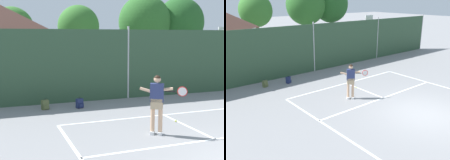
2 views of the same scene
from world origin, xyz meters
TOP-DOWN VIEW (x-y plane):
  - chainlink_fence at (-0.00, 9.00)m, footprint 26.09×0.09m
  - basketball_hoop at (6.89, 10.50)m, footprint 0.90×0.67m
  - treeline_backdrop at (2.16, 20.36)m, footprint 24.34×4.22m
  - tennis_player at (-1.41, 3.48)m, footprint 1.26×0.79m
  - tennis_ball at (-0.09, 4.50)m, footprint 0.07×0.07m
  - backpack_olive at (-4.16, 7.98)m, footprint 0.32×0.31m
  - backpack_navy at (-2.75, 7.76)m, footprint 0.33×0.32m

SIDE VIEW (x-z plane):
  - tennis_ball at x=-0.09m, z-range 0.00..0.07m
  - backpack_olive at x=-4.16m, z-range -0.04..0.42m
  - backpack_navy at x=-2.75m, z-range -0.04..0.42m
  - tennis_player at x=-1.41m, z-range 0.18..2.04m
  - chainlink_fence at x=0.00m, z-range -0.07..3.40m
  - basketball_hoop at x=6.89m, z-range 0.54..4.09m
  - treeline_backdrop at x=2.16m, z-range 0.71..7.28m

